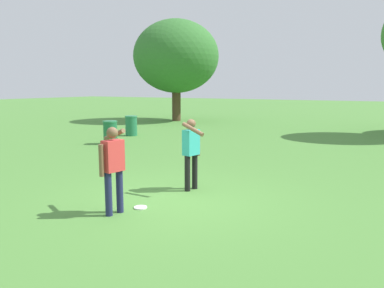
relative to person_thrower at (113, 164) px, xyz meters
The scene contains 7 objects.
ground_plane 1.70m from the person_thrower, 69.09° to the left, with size 120.00×120.00×0.00m, color #4C8438.
person_thrower is the anchor object (origin of this frame).
person_catcher 2.21m from the person_thrower, 78.32° to the left, with size 0.65×0.71×1.64m.
frisbee 1.10m from the person_thrower, 66.06° to the left, with size 0.26×0.26×0.03m, color white.
trash_can_beside_table 8.93m from the person_thrower, 131.76° to the left, with size 0.59×0.59×0.96m.
trash_can_further_along 11.50m from the person_thrower, 126.74° to the left, with size 0.59×0.59×0.96m.
tree_tall_left 19.66m from the person_thrower, 118.23° to the left, with size 5.75×5.75×6.80m.
Camera 1 is at (4.14, -6.58, 2.37)m, focal length 35.60 mm.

